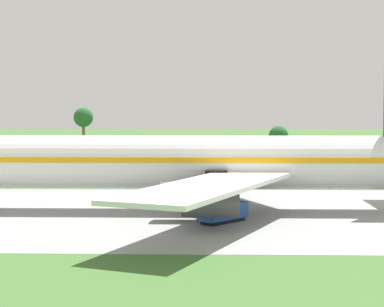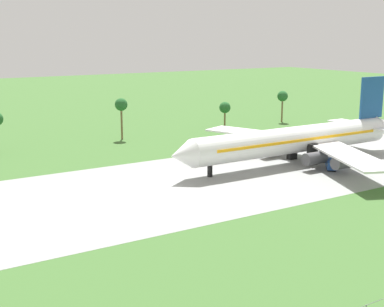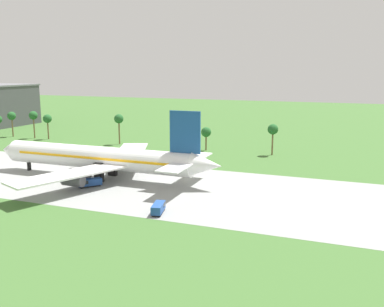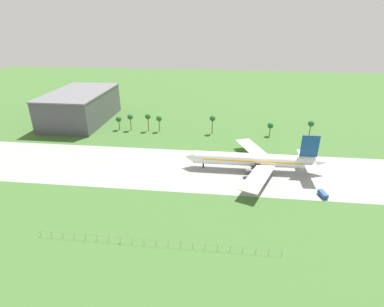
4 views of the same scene
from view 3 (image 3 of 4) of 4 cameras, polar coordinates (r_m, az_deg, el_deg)
The scene contains 4 objects.
jet_airliner at distance 117.07m, azimuth -11.89°, elevation -0.62°, with size 67.74×59.22×19.03m.
baggage_tug at distance 110.14m, azimuth -13.60°, elevation -3.78°, with size 5.36×5.73×2.01m.
fuel_truck at distance 88.35m, azimuth -4.49°, elevation -7.23°, with size 3.19×5.69×2.03m.
palm_tree_row at distance 176.28m, azimuth -13.50°, elevation 4.18°, with size 124.69×3.60×11.81m.
Camera 3 is at (98.52, -93.72, 28.99)m, focal length 40.00 mm.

